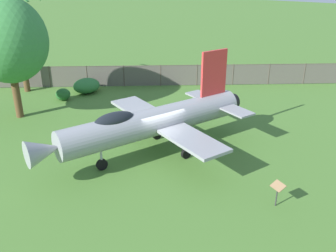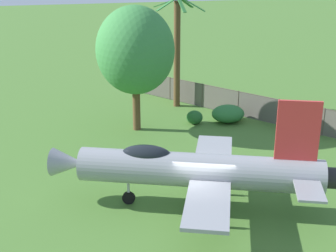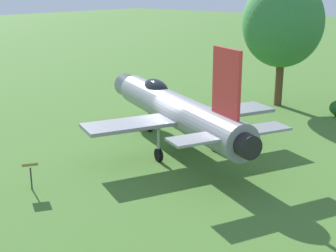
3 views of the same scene
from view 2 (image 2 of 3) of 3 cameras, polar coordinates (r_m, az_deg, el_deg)
The scene contains 7 objects.
ground_plane at distance 22.02m, azimuth 3.65°, elevation -9.87°, with size 200.00×200.00×0.00m, color #47722D.
display_jet at distance 21.13m, azimuth 2.81°, elevation -5.18°, with size 9.22×12.20×5.32m.
shade_tree at distance 30.16m, azimuth -3.99°, elevation 9.08°, with size 5.43×4.97×8.10m.
palm_tree at distance 35.43m, azimuth 1.10°, elevation 8.97°, with size 3.42×3.57×8.21m.
perimeter_fence at distance 31.63m, azimuth 18.26°, elevation 0.55°, with size 26.10×18.18×1.86m.
shrub_near_fence at distance 32.99m, azimuth 7.25°, elevation 1.49°, with size 2.02×2.29×1.19m.
shrub_by_tree at distance 32.44m, azimuth 3.22°, elevation 1.06°, with size 1.14×1.12×0.93m.
Camera 2 is at (18.02, -6.42, 10.91)m, focal length 50.52 mm.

